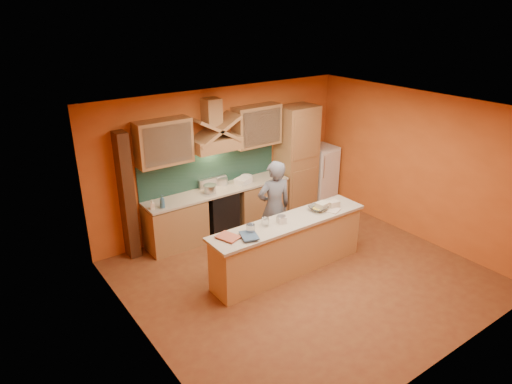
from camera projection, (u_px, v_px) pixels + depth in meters
floor at (304, 276)px, 7.66m from camera, size 5.50×5.00×0.01m
ceiling at (311, 111)px, 6.58m from camera, size 5.50×5.00×0.01m
wall_back at (223, 159)px, 9.00m from camera, size 5.50×0.02×2.80m
wall_front at (452, 270)px, 5.25m from camera, size 5.50×0.02×2.80m
wall_left at (140, 251)px, 5.64m from camera, size 0.02×5.00×2.80m
wall_right at (417, 166)px, 8.60m from camera, size 0.02×5.00×2.80m
base_cabinet_left at (176, 225)px, 8.47m from camera, size 1.10×0.60×0.86m
base_cabinet_right at (258, 201)px, 9.49m from camera, size 1.10×0.60×0.86m
counter_top at (219, 190)px, 8.80m from camera, size 3.00×0.62×0.04m
stove at (219, 211)px, 8.97m from camera, size 0.60×0.58×0.90m
backsplash at (210, 169)px, 8.88m from camera, size 3.00×0.03×0.70m
range_hood at (216, 144)px, 8.49m from camera, size 0.92×0.50×0.24m
hood_chimney at (212, 112)px, 8.34m from camera, size 0.30×0.30×0.50m
upper_cabinet_left at (164, 142)px, 7.94m from camera, size 1.00×0.35×0.80m
upper_cabinet_right at (257, 126)px, 9.01m from camera, size 1.00×0.35×0.80m
pantry_column at (296, 159)px, 9.76m from camera, size 0.80×0.60×2.30m
fridge at (321, 174)px, 10.35m from camera, size 0.58×0.60×1.30m
trim_column_left at (127, 197)px, 7.88m from camera, size 0.20×0.30×2.30m
island_body at (288, 248)px, 7.66m from camera, size 2.80×0.55×0.88m
island_top at (289, 222)px, 7.48m from camera, size 2.90×0.62×0.05m
person at (274, 208)px, 8.11m from camera, size 0.71×0.54×1.75m
pot_large at (210, 190)px, 8.60m from camera, size 0.26×0.26×0.17m
pot_small at (222, 182)px, 8.99m from camera, size 0.25×0.25×0.15m
soap_bottle_a at (152, 204)px, 7.92m from camera, size 0.10×0.10×0.17m
soap_bottle_b at (162, 201)px, 7.95m from camera, size 0.13×0.13×0.25m
bowl_back at (246, 177)px, 9.28m from camera, size 0.28×0.28×0.08m
dish_rack at (243, 181)px, 9.07m from camera, size 0.37×0.33×0.11m
book_lower at (223, 240)px, 6.81m from camera, size 0.35×0.41×0.03m
book_upper at (241, 237)px, 6.88m from camera, size 0.34×0.40×0.03m
jar_large at (251, 229)px, 7.02m from camera, size 0.14×0.14×0.16m
jar_small at (265, 222)px, 7.28m from camera, size 0.14×0.14×0.13m
kitchen_scale at (281, 220)px, 7.38m from camera, size 0.16×0.16×0.11m
mixing_bowl at (318, 208)px, 7.83m from camera, size 0.33×0.33×0.08m
cloth at (333, 210)px, 7.82m from camera, size 0.30×0.27×0.02m
grocery_bag_a at (322, 206)px, 7.84m from camera, size 0.23×0.20×0.13m
grocery_bag_b at (333, 204)px, 7.95m from camera, size 0.20×0.16×0.11m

